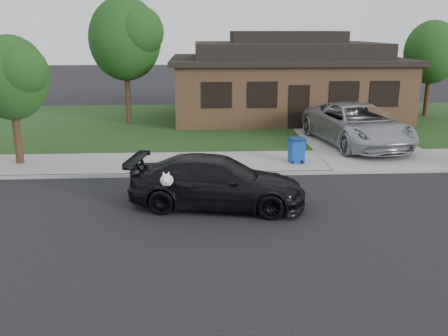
{
  "coord_description": "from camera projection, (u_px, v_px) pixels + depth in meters",
  "views": [
    {
      "loc": [
        -0.96,
        -12.96,
        4.86
      ],
      "look_at": [
        -0.22,
        0.53,
        1.1
      ],
      "focal_mm": 40.0,
      "sensor_mm": 36.0,
      "label": 1
    }
  ],
  "objects": [
    {
      "name": "driveway",
      "position": [
        343.0,
        134.0,
        23.74
      ],
      "size": [
        4.5,
        13.0,
        0.14
      ],
      "primitive_type": "cube",
      "color": "gray",
      "rests_on": "ground"
    },
    {
      "name": "sedan",
      "position": [
        217.0,
        182.0,
        14.02
      ],
      "size": [
        5.24,
        2.88,
        1.44
      ],
      "rotation": [
        0.0,
        0.0,
        1.39
      ],
      "color": "black",
      "rests_on": "ground"
    },
    {
      "name": "sidewalk",
      "position": [
        223.0,
        163.0,
        18.62
      ],
      "size": [
        60.0,
        3.0,
        0.12
      ],
      "primitive_type": "cube",
      "color": "gray",
      "rests_on": "ground"
    },
    {
      "name": "recycling_bin",
      "position": [
        297.0,
        150.0,
        18.35
      ],
      "size": [
        0.62,
        0.62,
        0.91
      ],
      "rotation": [
        0.0,
        0.0,
        0.14
      ],
      "color": "#0E3D9F",
      "rests_on": "sidewalk"
    },
    {
      "name": "minivan",
      "position": [
        357.0,
        124.0,
        20.98
      ],
      "size": [
        3.81,
        6.57,
        1.72
      ],
      "primitive_type": "imported",
      "rotation": [
        0.0,
        0.0,
        0.16
      ],
      "color": "#A4A6AB",
      "rests_on": "driveway"
    },
    {
      "name": "tree_0",
      "position": [
        128.0,
        37.0,
        24.78
      ],
      "size": [
        3.78,
        3.6,
        6.34
      ],
      "color": "#332114",
      "rests_on": "ground"
    },
    {
      "name": "house",
      "position": [
        285.0,
        80.0,
        27.88
      ],
      "size": [
        12.6,
        8.6,
        4.65
      ],
      "color": "#422B1C",
      "rests_on": "ground"
    },
    {
      "name": "ground",
      "position": [
        233.0,
        211.0,
        13.82
      ],
      "size": [
        120.0,
        120.0,
        0.0
      ],
      "primitive_type": "plane",
      "color": "black",
      "rests_on": "ground"
    },
    {
      "name": "tree_1",
      "position": [
        435.0,
        51.0,
        27.31
      ],
      "size": [
        3.15,
        3.0,
        5.25
      ],
      "color": "#332114",
      "rests_on": "ground"
    },
    {
      "name": "lawn",
      "position": [
        215.0,
        124.0,
        26.31
      ],
      "size": [
        60.0,
        13.0,
        0.13
      ],
      "primitive_type": "cube",
      "color": "#193814",
      "rests_on": "ground"
    },
    {
      "name": "tree_2",
      "position": [
        13.0,
        77.0,
        17.48
      ],
      "size": [
        2.73,
        2.6,
        4.59
      ],
      "color": "#332114",
      "rests_on": "ground"
    },
    {
      "name": "curb",
      "position": [
        226.0,
        174.0,
        17.17
      ],
      "size": [
        60.0,
        0.12,
        0.12
      ],
      "primitive_type": "cube",
      "color": "gray",
      "rests_on": "ground"
    }
  ]
}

